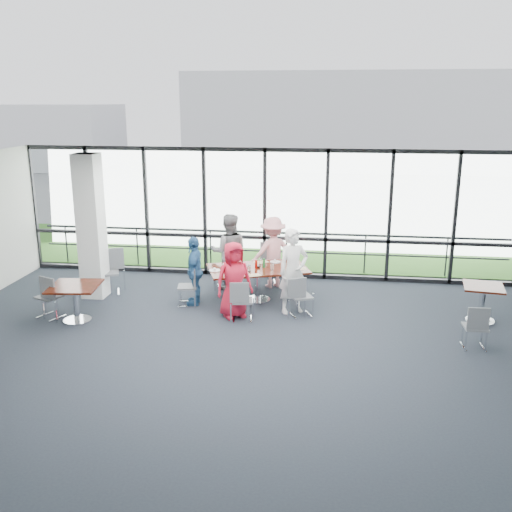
# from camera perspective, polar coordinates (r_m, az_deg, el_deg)

# --- Properties ---
(floor) EXTENTS (12.00, 10.00, 0.02)m
(floor) POSITION_cam_1_polar(r_m,az_deg,el_deg) (9.78, -2.74, -10.77)
(floor) COLOR #222732
(floor) RESTS_ON ground
(ceiling) EXTENTS (12.00, 10.00, 0.04)m
(ceiling) POSITION_cam_1_polar(r_m,az_deg,el_deg) (8.85, -3.01, 8.23)
(ceiling) COLOR white
(ceiling) RESTS_ON ground
(wall_front) EXTENTS (12.00, 0.10, 3.20)m
(wall_front) POSITION_cam_1_polar(r_m,az_deg,el_deg) (4.81, -14.47, -19.29)
(wall_front) COLOR silver
(wall_front) RESTS_ON ground
(curtain_wall_back) EXTENTS (12.00, 0.10, 3.20)m
(curtain_wall_back) POSITION_cam_1_polar(r_m,az_deg,el_deg) (13.99, 0.88, 4.25)
(curtain_wall_back) COLOR white
(curtain_wall_back) RESTS_ON ground
(structural_column) EXTENTS (0.50, 0.50, 3.20)m
(structural_column) POSITION_cam_1_polar(r_m,az_deg,el_deg) (13.04, -16.16, 2.81)
(structural_column) COLOR white
(structural_column) RESTS_ON ground
(apron) EXTENTS (80.00, 70.00, 0.02)m
(apron) POSITION_cam_1_polar(r_m,az_deg,el_deg) (19.19, 2.65, 2.35)
(apron) COLOR slate
(apron) RESTS_ON ground
(grass_strip) EXTENTS (80.00, 5.00, 0.01)m
(grass_strip) POSITION_cam_1_polar(r_m,az_deg,el_deg) (17.25, 2.05, 0.96)
(grass_strip) COLOR #34601F
(grass_strip) RESTS_ON ground
(hangar_main) EXTENTS (24.00, 10.00, 6.00)m
(hangar_main) POSITION_cam_1_polar(r_m,az_deg,el_deg) (40.72, 11.38, 13.25)
(hangar_main) COLOR silver
(hangar_main) RESTS_ON ground
(hangar_aux) EXTENTS (10.00, 6.00, 4.00)m
(hangar_aux) POSITION_cam_1_polar(r_m,az_deg,el_deg) (41.62, -20.83, 11.22)
(hangar_aux) COLOR silver
(hangar_aux) RESTS_ON ground
(guard_rail) EXTENTS (12.00, 0.06, 0.06)m
(guard_rail) POSITION_cam_1_polar(r_m,az_deg,el_deg) (14.82, 1.14, 0.51)
(guard_rail) COLOR #2D2D33
(guard_rail) RESTS_ON ground
(main_table) EXTENTS (2.39, 1.81, 0.75)m
(main_table) POSITION_cam_1_polar(r_m,az_deg,el_deg) (12.48, 0.19, -1.67)
(main_table) COLOR #331507
(main_table) RESTS_ON ground
(side_table_left) EXTENTS (1.04, 1.04, 0.75)m
(side_table_left) POSITION_cam_1_polar(r_m,az_deg,el_deg) (11.88, -17.66, -3.29)
(side_table_left) COLOR #331507
(side_table_left) RESTS_ON ground
(side_table_right) EXTENTS (0.86, 0.86, 0.75)m
(side_table_right) POSITION_cam_1_polar(r_m,az_deg,el_deg) (12.16, 21.75, -3.39)
(side_table_right) COLOR #331507
(side_table_right) RESTS_ON ground
(diner_near_left) EXTENTS (0.91, 0.83, 1.57)m
(diner_near_left) POSITION_cam_1_polar(r_m,az_deg,el_deg) (11.52, -2.23, -2.40)
(diner_near_left) COLOR red
(diner_near_left) RESTS_ON ground
(diner_near_right) EXTENTS (0.80, 0.74, 1.78)m
(diner_near_right) POSITION_cam_1_polar(r_m,az_deg,el_deg) (11.74, 3.74, -1.54)
(diner_near_right) COLOR white
(diner_near_right) RESTS_ON ground
(diner_far_left) EXTENTS (0.94, 0.66, 1.78)m
(diner_far_left) POSITION_cam_1_polar(r_m,az_deg,el_deg) (13.24, -2.72, 0.44)
(diner_far_left) COLOR gray
(diner_far_left) RESTS_ON ground
(diner_far_right) EXTENTS (1.22, 1.01, 1.68)m
(diner_far_right) POSITION_cam_1_polar(r_m,az_deg,el_deg) (13.37, 1.69, 0.38)
(diner_far_right) COLOR pink
(diner_far_right) RESTS_ON ground
(diner_end) EXTENTS (0.56, 0.92, 1.50)m
(diner_end) POSITION_cam_1_polar(r_m,az_deg,el_deg) (12.32, -6.15, -1.45)
(diner_end) COLOR #2C5E92
(diner_end) RESTS_ON ground
(chair_main_nl) EXTENTS (0.46, 0.46, 0.82)m
(chair_main_nl) POSITION_cam_1_polar(r_m,az_deg,el_deg) (11.44, -1.38, -4.49)
(chair_main_nl) COLOR slate
(chair_main_nl) RESTS_ON ground
(chair_main_nr) EXTENTS (0.54, 0.54, 0.83)m
(chair_main_nr) POSITION_cam_1_polar(r_m,az_deg,el_deg) (11.70, 4.54, -4.06)
(chair_main_nr) COLOR slate
(chair_main_nr) RESTS_ON ground
(chair_main_fl) EXTENTS (0.57, 0.57, 0.96)m
(chair_main_fl) POSITION_cam_1_polar(r_m,az_deg,el_deg) (13.38, -2.89, -1.23)
(chair_main_fl) COLOR slate
(chair_main_fl) RESTS_ON ground
(chair_main_fr) EXTENTS (0.56, 0.56, 0.96)m
(chair_main_fr) POSITION_cam_1_polar(r_m,az_deg,el_deg) (13.67, 1.07, -0.85)
(chair_main_fr) COLOR slate
(chair_main_fr) RESTS_ON ground
(chair_main_end) EXTENTS (0.47, 0.47, 0.82)m
(chair_main_end) POSITION_cam_1_polar(r_m,az_deg,el_deg) (12.37, -6.88, -3.06)
(chair_main_end) COLOR slate
(chair_main_end) RESTS_ON ground
(chair_spare_la) EXTENTS (0.57, 0.57, 0.89)m
(chair_spare_la) POSITION_cam_1_polar(r_m,az_deg,el_deg) (12.29, -19.97, -3.85)
(chair_spare_la) COLOR slate
(chair_spare_la) RESTS_ON ground
(chair_spare_lb) EXTENTS (0.63, 0.63, 0.99)m
(chair_spare_lb) POSITION_cam_1_polar(r_m,az_deg,el_deg) (13.40, -14.61, -1.62)
(chair_spare_lb) COLOR slate
(chair_spare_lb) RESTS_ON ground
(chair_spare_r) EXTENTS (0.41, 0.41, 0.81)m
(chair_spare_r) POSITION_cam_1_polar(r_m,az_deg,el_deg) (10.90, 21.07, -6.64)
(chair_spare_r) COLOR slate
(chair_spare_r) RESTS_ON ground
(plate_nl) EXTENTS (0.28, 0.28, 0.01)m
(plate_nl) POSITION_cam_1_polar(r_m,az_deg,el_deg) (11.94, -2.32, -1.89)
(plate_nl) COLOR white
(plate_nl) RESTS_ON main_table
(plate_nr) EXTENTS (0.28, 0.28, 0.01)m
(plate_nr) POSITION_cam_1_polar(r_m,az_deg,el_deg) (12.20, 3.65, -1.54)
(plate_nr) COLOR white
(plate_nr) RESTS_ON main_table
(plate_fl) EXTENTS (0.27, 0.27, 0.01)m
(plate_fl) POSITION_cam_1_polar(r_m,az_deg,el_deg) (12.73, -2.76, -0.80)
(plate_fl) COLOR white
(plate_fl) RESTS_ON main_table
(plate_fr) EXTENTS (0.24, 0.24, 0.01)m
(plate_fr) POSITION_cam_1_polar(r_m,az_deg,el_deg) (12.88, 1.94, -0.59)
(plate_fr) COLOR white
(plate_fr) RESTS_ON main_table
(plate_end) EXTENTS (0.24, 0.24, 0.01)m
(plate_end) POSITION_cam_1_polar(r_m,az_deg,el_deg) (12.27, -4.15, -1.44)
(plate_end) COLOR white
(plate_end) RESTS_ON main_table
(tumbler_a) EXTENTS (0.07, 0.07, 0.14)m
(tumbler_a) POSITION_cam_1_polar(r_m,az_deg,el_deg) (12.15, -0.70, -1.25)
(tumbler_a) COLOR white
(tumbler_a) RESTS_ON main_table
(tumbler_b) EXTENTS (0.07, 0.07, 0.14)m
(tumbler_b) POSITION_cam_1_polar(r_m,az_deg,el_deg) (12.28, 1.63, -1.08)
(tumbler_b) COLOR white
(tumbler_b) RESTS_ON main_table
(tumbler_c) EXTENTS (0.07, 0.07, 0.13)m
(tumbler_c) POSITION_cam_1_polar(r_m,az_deg,el_deg) (12.64, 0.47, -0.61)
(tumbler_c) COLOR white
(tumbler_c) RESTS_ON main_table
(tumbler_d) EXTENTS (0.06, 0.06, 0.13)m
(tumbler_d) POSITION_cam_1_polar(r_m,az_deg,el_deg) (12.14, -3.27, -1.33)
(tumbler_d) COLOR white
(tumbler_d) RESTS_ON main_table
(menu_a) EXTENTS (0.33, 0.30, 0.00)m
(menu_a) POSITION_cam_1_polar(r_m,az_deg,el_deg) (11.92, -0.21, -1.93)
(menu_a) COLOR white
(menu_a) RESTS_ON main_table
(menu_b) EXTENTS (0.35, 0.29, 0.00)m
(menu_b) POSITION_cam_1_polar(r_m,az_deg,el_deg) (12.40, 4.37, -1.29)
(menu_b) COLOR white
(menu_b) RESTS_ON main_table
(menu_c) EXTENTS (0.40, 0.38, 0.00)m
(menu_c) POSITION_cam_1_polar(r_m,az_deg,el_deg) (12.90, 0.49, -0.59)
(menu_c) COLOR white
(menu_c) RESTS_ON main_table
(condiment_caddy) EXTENTS (0.10, 0.07, 0.04)m
(condiment_caddy) POSITION_cam_1_polar(r_m,az_deg,el_deg) (12.45, 0.15, -1.09)
(condiment_caddy) COLOR black
(condiment_caddy) RESTS_ON main_table
(ketchup_bottle) EXTENTS (0.06, 0.06, 0.18)m
(ketchup_bottle) POSITION_cam_1_polar(r_m,az_deg,el_deg) (12.41, 0.01, -0.81)
(ketchup_bottle) COLOR #A80700
(ketchup_bottle) RESTS_ON main_table
(green_bottle) EXTENTS (0.05, 0.05, 0.20)m
(green_bottle) POSITION_cam_1_polar(r_m,az_deg,el_deg) (12.45, 0.80, -0.70)
(green_bottle) COLOR #1C6C29
(green_bottle) RESTS_ON main_table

